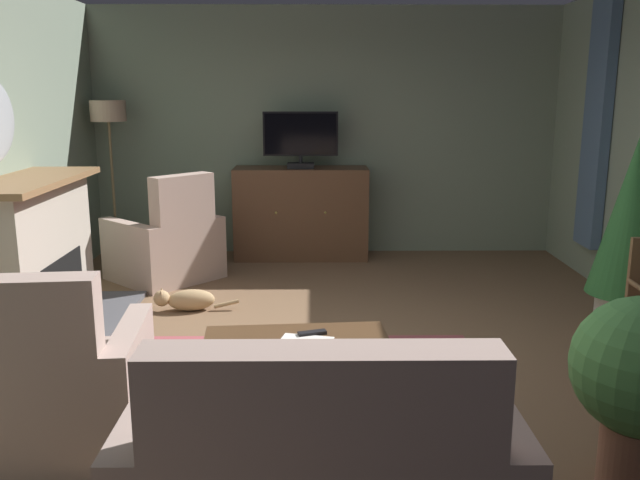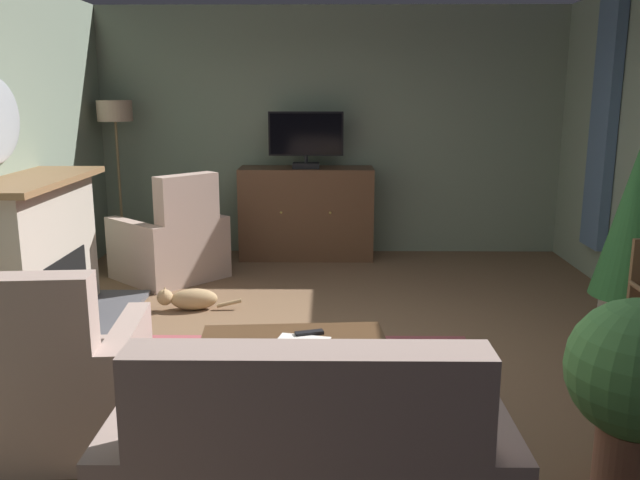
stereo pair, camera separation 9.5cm
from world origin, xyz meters
TOP-DOWN VIEW (x-y plane):
  - ground_plane at (0.00, 0.00)m, footprint 5.94×7.41m
  - wall_back at (0.00, 3.46)m, footprint 5.94×0.10m
  - curtain_panel_far at (2.61, 2.11)m, footprint 0.10×0.44m
  - rug_central at (-0.27, -0.31)m, footprint 2.60×1.67m
  - fireplace at (-2.39, 0.80)m, footprint 0.97×1.69m
  - tv_cabinet at (-0.28, 3.11)m, footprint 1.51×0.54m
  - television at (-0.28, 3.05)m, footprint 0.83×0.20m
  - coffee_table at (-0.24, -0.76)m, footprint 1.12×0.66m
  - tv_remote at (-0.15, -0.67)m, footprint 0.18×0.10m
  - folded_newspaper at (-0.19, -0.80)m, footprint 0.34×0.28m
  - armchair_in_far_corner at (-1.51, -1.09)m, footprint 0.95×0.92m
  - armchair_beside_cabinet at (-1.63, 2.19)m, footprint 1.27×1.27m
  - potted_plant_leafy_by_curtain at (2.28, 0.54)m, footprint 0.60×0.60m
  - potted_plant_tall_palm_by_window at (1.39, -1.52)m, footprint 0.66×0.66m
  - cat at (-1.25, 1.18)m, footprint 0.74×0.25m
  - floor_lamp at (-2.39, 3.02)m, footprint 0.38×0.38m

SIDE VIEW (x-z plane):
  - ground_plane at x=0.00m, z-range -0.04..0.00m
  - rug_central at x=-0.27m, z-range 0.00..0.01m
  - cat at x=-1.25m, z-range -0.01..0.20m
  - armchair_in_far_corner at x=-1.51m, z-range -0.18..0.84m
  - armchair_beside_cabinet at x=-1.63m, z-range -0.21..0.89m
  - coffee_table at x=-0.24m, z-range 0.18..0.65m
  - folded_newspaper at x=-0.19m, z-range 0.47..0.48m
  - tv_remote at x=-0.15m, z-range 0.47..0.49m
  - tv_cabinet at x=-0.28m, z-range -0.02..1.02m
  - potted_plant_tall_palm_by_window at x=1.39m, z-range 0.10..1.06m
  - fireplace at x=-2.39m, z-range -0.02..1.19m
  - potted_plant_leafy_by_curtain at x=2.28m, z-range 0.07..1.66m
  - television at x=-0.28m, z-range 1.06..1.69m
  - wall_back at x=0.00m, z-range 0.00..2.83m
  - floor_lamp at x=-2.39m, z-range 0.63..2.42m
  - curtain_panel_far at x=2.61m, z-range 0.37..2.74m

